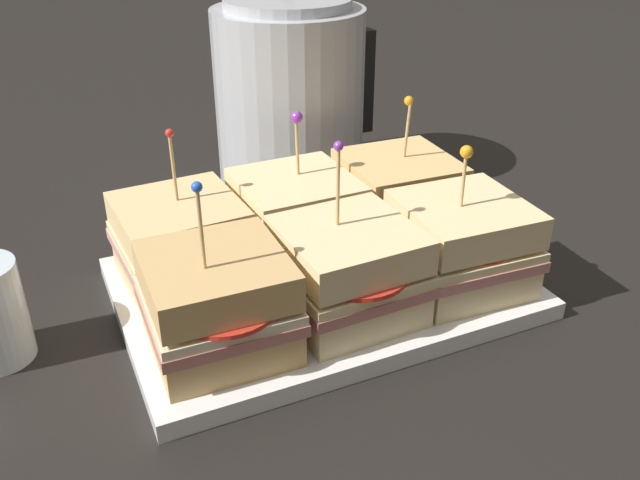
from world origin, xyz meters
TOP-DOWN VIEW (x-y plane):
  - ground_plane at (0.00, 0.00)m, footprint 6.00×6.00m
  - serving_platter at (0.00, 0.00)m, footprint 0.39×0.27m
  - sandwich_front_left at (-0.12, -0.06)m, footprint 0.12×0.13m
  - sandwich_front_center at (-0.00, -0.06)m, footprint 0.12×0.13m
  - sandwich_front_right at (0.12, -0.06)m, footprint 0.13×0.13m
  - sandwich_back_left at (-0.12, 0.06)m, footprint 0.13×0.13m
  - sandwich_back_center at (-0.00, 0.06)m, footprint 0.12×0.12m
  - sandwich_back_right at (0.12, 0.06)m, footprint 0.12×0.12m
  - kettle_steel at (0.08, 0.28)m, footprint 0.22×0.19m

SIDE VIEW (x-z plane):
  - ground_plane at x=0.00m, z-range 0.00..0.00m
  - serving_platter at x=0.00m, z-range 0.00..0.02m
  - sandwich_back_left at x=-0.12m, z-range -0.02..0.14m
  - sandwich_front_right at x=0.12m, z-range -0.01..0.13m
  - sandwich_back_right at x=0.12m, z-range -0.02..0.14m
  - sandwich_back_center at x=0.00m, z-range -0.02..0.14m
  - sandwich_front_left at x=-0.12m, z-range -0.02..0.14m
  - sandwich_front_center at x=0.00m, z-range -0.02..0.14m
  - kettle_steel at x=0.08m, z-range -0.01..0.25m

